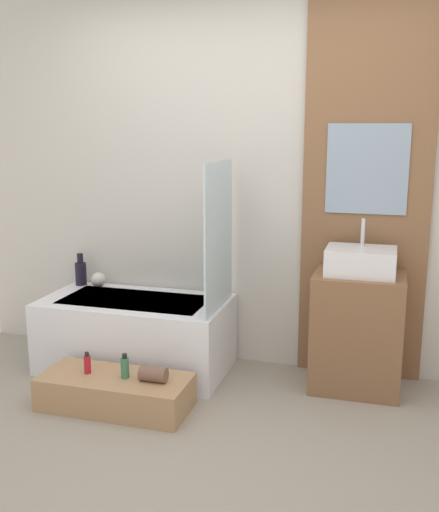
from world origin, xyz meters
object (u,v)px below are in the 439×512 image
at_px(sink, 361,261).
at_px(bottle_soap_secondary, 125,367).
at_px(wooden_step_bench, 116,392).
at_px(bottle_soap_primary, 87,364).
at_px(vase_tall_dark, 81,272).
at_px(vase_round_light, 98,280).
at_px(bathtub, 136,334).

bearing_deg(sink, bottle_soap_secondary, -151.73).
relative_size(wooden_step_bench, bottle_soap_primary, 6.77).
bearing_deg(vase_tall_dark, bottle_soap_primary, -59.67).
bearing_deg(wooden_step_bench, vase_round_light, 122.24).
xyz_separation_m(sink, bottle_soap_secondary, (-1.29, -0.69, -0.57)).
relative_size(wooden_step_bench, vase_round_light, 8.40).
xyz_separation_m(vase_round_light, bottle_soap_primary, (0.34, -0.83, -0.29)).
distance_m(sink, vase_round_light, 1.91).
xyz_separation_m(bathtub, sink, (1.49, 0.10, 0.59)).
height_order(sink, bottle_soap_secondary, sink).
distance_m(wooden_step_bench, bottle_soap_primary, 0.24).
bearing_deg(sink, vase_tall_dark, 175.89).
bearing_deg(bottle_soap_primary, vase_tall_dark, 120.33).
distance_m(wooden_step_bench, vase_tall_dark, 1.18).
height_order(vase_round_light, bottle_soap_secondary, vase_round_light).
xyz_separation_m(wooden_step_bench, bottle_soap_primary, (-0.18, 0.00, 0.16)).
bearing_deg(bottle_soap_secondary, wooden_step_bench, 180.00).
xyz_separation_m(bathtub, bottle_soap_secondary, (0.20, -0.59, 0.02)).
xyz_separation_m(vase_tall_dark, vase_round_light, (0.15, -0.01, -0.04)).
bearing_deg(bottle_soap_primary, bottle_soap_secondary, 0.00).
relative_size(vase_tall_dark, vase_round_light, 2.23).
bearing_deg(sink, bathtub, -176.11).
distance_m(vase_tall_dark, vase_round_light, 0.16).
relative_size(vase_round_light, bottle_soap_secondary, 0.72).
height_order(wooden_step_bench, vase_tall_dark, vase_tall_dark).
height_order(bathtub, vase_tall_dark, vase_tall_dark).
xyz_separation_m(wooden_step_bench, vase_tall_dark, (-0.67, 0.84, 0.49)).
distance_m(wooden_step_bench, vase_round_light, 1.08).
xyz_separation_m(wooden_step_bench, bottle_soap_secondary, (0.07, 0.00, 0.17)).
distance_m(bathtub, bottle_soap_primary, 0.60).
height_order(bathtub, sink, sink).
bearing_deg(vase_round_light, bathtub, -30.75).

